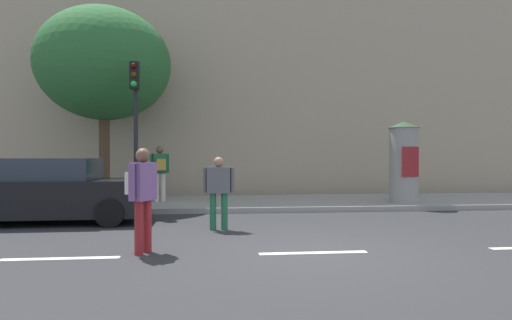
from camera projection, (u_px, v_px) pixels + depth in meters
ground_plane at (313, 253)px, 7.09m from camera, size 80.00×80.00×0.00m
sidewalk_curb at (264, 203)px, 14.05m from camera, size 36.00×4.00×0.15m
lane_markings at (313, 253)px, 7.09m from camera, size 25.80×0.16×0.01m
building_backdrop at (250, 58)px, 18.97m from camera, size 36.00×5.00×11.85m
traffic_light at (135, 110)px, 11.90m from camera, size 0.24×0.45×4.02m
poster_column at (404, 161)px, 13.35m from camera, size 0.96×0.96×2.51m
street_tree at (104, 65)px, 14.00m from camera, size 4.27×4.27×6.24m
pedestrian_in_light_jacket at (219, 187)px, 9.27m from camera, size 0.67×0.27×1.57m
pedestrian_with_backpack at (142, 190)px, 7.05m from camera, size 0.51×0.55×1.72m
pedestrian_with_bag at (160, 168)px, 13.67m from camera, size 0.58×0.47×1.76m
parked_car_blue at (50, 192)px, 10.29m from camera, size 4.36×1.92×1.54m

